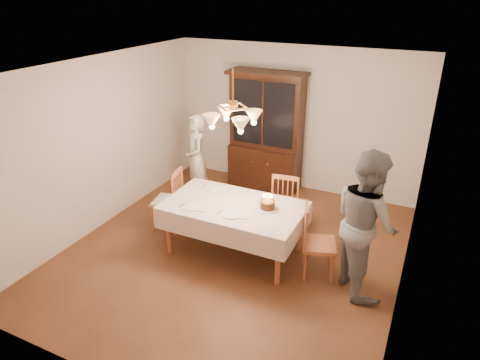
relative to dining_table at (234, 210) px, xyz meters
The scene contains 14 objects.
ground 0.68m from the dining_table, ahead, with size 5.00×5.00×0.00m, color #512A17.
room_shell 0.90m from the dining_table, ahead, with size 5.00×5.00×5.00m.
dining_table is the anchor object (origin of this frame).
china_hutch 2.33m from the dining_table, 101.33° to the left, with size 1.38×0.54×2.16m.
chair_far_side 1.04m from the dining_table, 62.21° to the left, with size 0.48×0.47×1.00m.
chair_left_end 1.24m from the dining_table, behind, with size 0.49×0.51×1.00m.
chair_right_end 1.23m from the dining_table, ahead, with size 0.54×0.55×1.00m.
elderly_woman 1.78m from the dining_table, 137.38° to the left, with size 0.57×0.37×1.56m, color #EFE3CA.
adult_in_grey 1.78m from the dining_table, ahead, with size 0.89×0.70×1.84m, color slate.
birthday_cake 0.49m from the dining_table, 10.63° to the left, with size 0.30×0.30×0.21m.
place_setting_near_left 0.56m from the dining_table, 145.24° to the right, with size 0.40×0.25×0.02m.
place_setting_near_right 0.30m from the dining_table, 67.33° to the right, with size 0.41×0.27×0.02m.
place_setting_far_left 0.58m from the dining_table, 145.39° to the left, with size 0.40×0.26×0.02m.
chandelier 1.29m from the dining_table, 155.46° to the right, with size 0.62×0.62×0.73m.
Camera 1 is at (2.30, -4.65, 3.51)m, focal length 32.00 mm.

